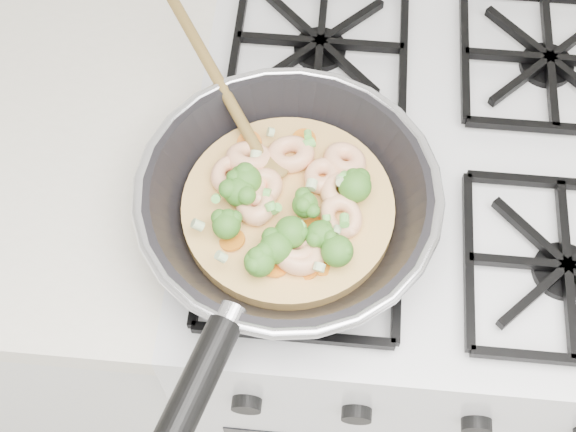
{
  "coord_description": "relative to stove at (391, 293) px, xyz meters",
  "views": [
    {
      "loc": [
        -0.13,
        1.14,
        1.73
      ],
      "look_at": [
        -0.17,
        1.58,
        0.93
      ],
      "focal_mm": 49.74,
      "sensor_mm": 36.0,
      "label": 1
    }
  ],
  "objects": [
    {
      "name": "skillet",
      "position": [
        -0.17,
        -0.13,
        0.5
      ],
      "size": [
        0.36,
        0.62,
        0.1
      ],
      "rotation": [
        0.0,
        0.0,
        0.09
      ],
      "color": "black",
      "rests_on": "stove"
    },
    {
      "name": "stove",
      "position": [
        0.0,
        0.0,
        0.0
      ],
      "size": [
        0.6,
        0.6,
        0.92
      ],
      "color": "white",
      "rests_on": "ground"
    }
  ]
}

